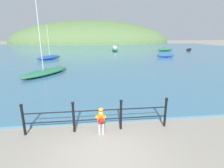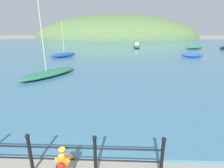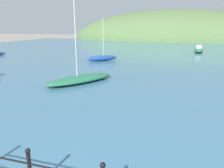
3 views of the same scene
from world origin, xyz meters
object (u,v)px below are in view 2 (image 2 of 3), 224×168
Objects in this scene: boat_green_fishing at (194,47)px; boat_far_right at (49,73)px; boat_nearest_quay at (63,55)px; boat_twin_mast at (192,55)px; child_in_coat at (63,163)px; boat_blue_hull at (223,48)px; boat_red_dinghy at (137,46)px.

boat_far_right reaches higher than boat_green_fishing.
boat_nearest_quay is at bearing -153.35° from boat_green_fishing.
boat_far_right is at bearing -146.69° from boat_twin_mast.
boat_green_fishing is (15.53, 30.60, -0.18)m from child_in_coat.
boat_far_right is at bearing -133.95° from boat_green_fishing.
boat_blue_hull is at bearing 46.35° from boat_twin_mast.
boat_red_dinghy is (11.02, 12.54, 0.02)m from boat_nearest_quay.
boat_far_right is at bearing -141.07° from boat_blue_hull.
boat_green_fishing reaches higher than boat_twin_mast.
boat_green_fishing is 28.57m from boat_far_right.
boat_blue_hull is at bearing 38.93° from boat_far_right.
boat_red_dinghy reaches higher than boat_green_fishing.
boat_green_fishing is 1.56× the size of boat_twin_mast.
boat_red_dinghy is 2.16× the size of boat_blue_hull.
boat_nearest_quay reaches higher than boat_red_dinghy.
boat_twin_mast is at bearing -133.65° from boat_blue_hull.
child_in_coat is at bearing -118.83° from boat_twin_mast.
boat_twin_mast is at bearing 61.17° from child_in_coat.
boat_blue_hull is (15.87, -2.00, -0.07)m from boat_red_dinghy.
boat_blue_hull is (20.73, 30.25, -0.24)m from child_in_coat.
boat_red_dinghy is at bearing 48.68° from boat_nearest_quay.
boat_far_right is at bearing -112.40° from boat_red_dinghy.
boat_far_right reaches higher than boat_blue_hull.
boat_far_right is (-4.29, 10.03, -0.26)m from child_in_coat.
boat_twin_mast is 13.61m from boat_red_dinghy.
child_in_coat is 0.22× the size of boat_red_dinghy.
child_in_coat is at bearing -116.92° from boat_green_fishing.
boat_green_fishing reaches higher than boat_blue_hull.
boat_green_fishing is at bearing 46.05° from boat_far_right.
child_in_coat is 20.65m from boat_nearest_quay.
boat_red_dinghy is at bearing 171.22° from boat_green_fishing.
boat_blue_hull is (26.89, 10.54, -0.05)m from boat_nearest_quay.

